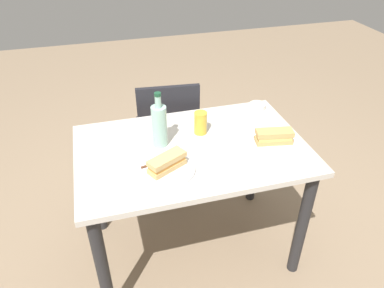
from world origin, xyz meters
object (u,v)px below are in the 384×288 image
at_px(knife_near, 268,136).
at_px(baguette_sandwich_far, 167,162).
at_px(dining_table, 192,166).
at_px(plate_far, 167,170).
at_px(plate_near, 273,143).
at_px(baguette_sandwich_near, 274,136).
at_px(water_bottle, 159,125).
at_px(beer_glass, 201,123).
at_px(chair_far, 168,131).
at_px(knife_far, 157,163).
at_px(olive_bowl, 257,106).

height_order(knife_near, baguette_sandwich_far, baguette_sandwich_far).
bearing_deg(dining_table, plate_far, -136.21).
xyz_separation_m(plate_near, baguette_sandwich_near, (0.00, -0.00, 0.04)).
relative_size(water_bottle, beer_glass, 2.37).
xyz_separation_m(chair_far, water_bottle, (-0.14, -0.50, 0.36)).
distance_m(knife_far, beer_glass, 0.36).
xyz_separation_m(water_bottle, olive_bowl, (0.63, 0.22, -0.10)).
relative_size(chair_far, beer_glass, 7.08).
height_order(plate_near, knife_far, knife_far).
height_order(plate_near, baguette_sandwich_far, baguette_sandwich_far).
xyz_separation_m(dining_table, water_bottle, (-0.15, 0.07, 0.24)).
bearing_deg(dining_table, olive_bowl, 30.77).
height_order(plate_near, plate_far, same).
bearing_deg(water_bottle, chair_far, 74.39).
bearing_deg(dining_table, water_bottle, 154.83).
height_order(plate_near, beer_glass, beer_glass).
distance_m(beer_glass, olive_bowl, 0.44).
height_order(knife_far, olive_bowl, olive_bowl).
distance_m(knife_near, olive_bowl, 0.33).
bearing_deg(baguette_sandwich_far, dining_table, 43.79).
relative_size(chair_far, olive_bowl, 8.86).
distance_m(baguette_sandwich_near, olive_bowl, 0.38).
bearing_deg(plate_far, water_bottle, 86.67).
distance_m(knife_near, knife_far, 0.60).
bearing_deg(water_bottle, olive_bowl, 19.11).
bearing_deg(baguette_sandwich_far, water_bottle, 86.67).
bearing_deg(plate_far, knife_far, 128.09).
bearing_deg(plate_near, knife_far, -178.26).
bearing_deg(knife_far, plate_near, 1.74).
height_order(knife_near, beer_glass, beer_glass).
xyz_separation_m(chair_far, baguette_sandwich_near, (0.41, -0.65, 0.29)).
bearing_deg(plate_near, baguette_sandwich_far, -173.23).
xyz_separation_m(baguette_sandwich_near, beer_glass, (-0.32, 0.21, 0.01)).
height_order(baguette_sandwich_near, knife_far, baguette_sandwich_near).
bearing_deg(olive_bowl, knife_near, -104.35).
bearing_deg(knife_near, chair_far, 124.50).
xyz_separation_m(plate_far, beer_glass, (0.24, 0.27, 0.05)).
distance_m(dining_table, knife_near, 0.43).
bearing_deg(olive_bowl, water_bottle, -160.89).
xyz_separation_m(plate_far, olive_bowl, (0.64, 0.44, 0.01)).
xyz_separation_m(knife_near, beer_glass, (-0.32, 0.15, 0.04)).
height_order(plate_near, water_bottle, water_bottle).
xyz_separation_m(knife_near, plate_far, (-0.56, -0.12, -0.01)).
distance_m(plate_near, plate_far, 0.57).
xyz_separation_m(knife_far, water_bottle, (0.05, 0.17, 0.10)).
xyz_separation_m(water_bottle, beer_glass, (0.23, 0.05, -0.05)).
bearing_deg(dining_table, plate_near, -12.14).
distance_m(knife_near, plate_far, 0.57).
bearing_deg(olive_bowl, baguette_sandwich_near, -102.05).
relative_size(plate_near, knife_far, 1.44).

